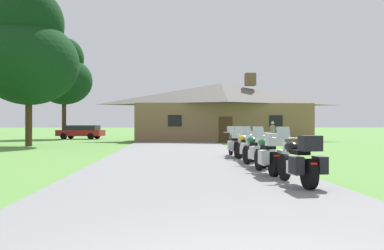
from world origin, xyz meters
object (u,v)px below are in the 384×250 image
at_px(tree_left_far, 64,74).
at_px(tree_left_near, 29,51).
at_px(motorcycle_green_second_in_row, 268,154).
at_px(motorcycle_green_farthest_in_row, 235,144).
at_px(motorcycle_black_nearest_to_camera, 300,161).
at_px(motorcycle_yellow_fourth_in_row, 247,146).
at_px(motorcycle_green_third_in_row, 257,150).
at_px(parked_red_suv_far_left, 81,131).
at_px(bystander_gray_shirt_near_lodge, 273,132).

relative_size(tree_left_far, tree_left_near, 0.99).
height_order(motorcycle_green_second_in_row, motorcycle_green_farthest_in_row, same).
bearing_deg(motorcycle_black_nearest_to_camera, motorcycle_yellow_fourth_in_row, 84.59).
xyz_separation_m(motorcycle_green_third_in_row, parked_red_suv_far_left, (-11.74, 29.63, 0.17)).
xyz_separation_m(motorcycle_green_farthest_in_row, bystander_gray_shirt_near_lodge, (4.34, 10.71, 0.32)).
relative_size(motorcycle_green_farthest_in_row, parked_red_suv_far_left, 0.43).
distance_m(motorcycle_green_third_in_row, parked_red_suv_far_left, 31.87).
height_order(tree_left_far, tree_left_near, tree_left_near).
relative_size(motorcycle_black_nearest_to_camera, tree_left_far, 0.20).
bearing_deg(tree_left_near, parked_red_suv_far_left, 88.33).
xyz_separation_m(motorcycle_green_third_in_row, tree_left_far, (-13.66, 30.46, 6.08)).
height_order(motorcycle_green_farthest_in_row, parked_red_suv_far_left, parked_red_suv_far_left).
xyz_separation_m(bystander_gray_shirt_near_lodge, tree_left_far, (-17.99, 15.35, 5.76)).
bearing_deg(tree_left_far, motorcycle_green_second_in_row, -67.40).
relative_size(bystander_gray_shirt_near_lodge, tree_left_far, 0.16).
xyz_separation_m(motorcycle_green_second_in_row, tree_left_near, (-12.03, 17.09, 5.72)).
relative_size(motorcycle_green_second_in_row, motorcycle_green_third_in_row, 1.00).
relative_size(motorcycle_green_second_in_row, parked_red_suv_far_left, 0.43).
xyz_separation_m(motorcycle_green_second_in_row, bystander_gray_shirt_near_lodge, (4.46, 17.15, 0.32)).
relative_size(motorcycle_green_third_in_row, motorcycle_green_farthest_in_row, 1.00).
relative_size(motorcycle_black_nearest_to_camera, motorcycle_yellow_fourth_in_row, 1.00).
bearing_deg(motorcycle_green_third_in_row, bystander_gray_shirt_near_lodge, 64.69).
height_order(motorcycle_green_third_in_row, tree_left_near, tree_left_near).
bearing_deg(motorcycle_yellow_fourth_in_row, bystander_gray_shirt_near_lodge, 62.70).
relative_size(motorcycle_green_second_in_row, bystander_gray_shirt_near_lodge, 1.25).
bearing_deg(parked_red_suv_far_left, bystander_gray_shirt_near_lodge, -120.82).
relative_size(motorcycle_green_third_in_row, bystander_gray_shirt_near_lodge, 1.25).
height_order(motorcycle_green_third_in_row, bystander_gray_shirt_near_lodge, bystander_gray_shirt_near_lodge).
bearing_deg(tree_left_near, motorcycle_black_nearest_to_camera, -57.72).
height_order(motorcycle_green_farthest_in_row, tree_left_near, tree_left_near).
bearing_deg(tree_left_far, motorcycle_green_farthest_in_row, -62.37).
bearing_deg(parked_red_suv_far_left, motorcycle_green_third_in_row, -147.08).
distance_m(bystander_gray_shirt_near_lodge, tree_left_far, 24.34).
xyz_separation_m(motorcycle_black_nearest_to_camera, parked_red_suv_far_left, (-11.77, 33.89, 0.17)).
bearing_deg(bystander_gray_shirt_near_lodge, parked_red_suv_far_left, 50.67).
bearing_deg(parked_red_suv_far_left, motorcycle_green_farthest_in_row, -143.78).
height_order(motorcycle_green_second_in_row, motorcycle_green_third_in_row, same).
height_order(motorcycle_black_nearest_to_camera, motorcycle_green_third_in_row, same).
bearing_deg(motorcycle_green_farthest_in_row, motorcycle_green_third_in_row, -91.53).
bearing_deg(parked_red_suv_far_left, tree_left_near, -170.37).
distance_m(motorcycle_green_farthest_in_row, tree_left_far, 30.04).
bearing_deg(tree_left_near, motorcycle_green_third_in_row, -51.05).
relative_size(motorcycle_green_farthest_in_row, bystander_gray_shirt_near_lodge, 1.25).
relative_size(motorcycle_black_nearest_to_camera, motorcycle_green_third_in_row, 1.00).
distance_m(tree_left_far, parked_red_suv_far_left, 6.28).
xyz_separation_m(motorcycle_green_second_in_row, parked_red_suv_far_left, (-11.60, 31.67, 0.17)).
height_order(motorcycle_black_nearest_to_camera, motorcycle_yellow_fourth_in_row, same).
bearing_deg(bystander_gray_shirt_near_lodge, motorcycle_black_nearest_to_camera, 170.29).
height_order(motorcycle_green_farthest_in_row, tree_left_far, tree_left_far).
relative_size(bystander_gray_shirt_near_lodge, parked_red_suv_far_left, 0.34).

